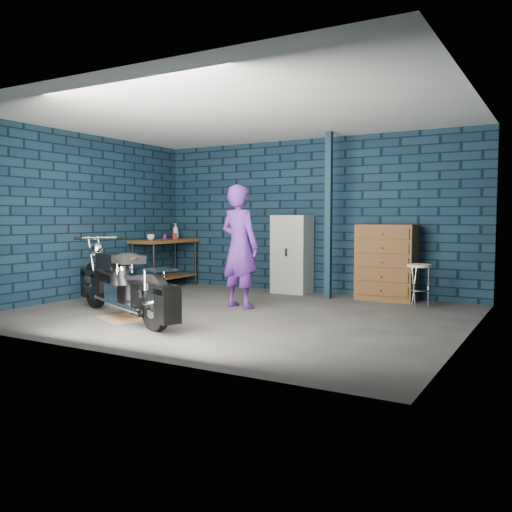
{
  "coord_description": "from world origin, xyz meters",
  "views": [
    {
      "loc": [
        3.91,
        -6.28,
        1.31
      ],
      "look_at": [
        0.14,
        0.3,
        0.78
      ],
      "focal_mm": 38.0,
      "sensor_mm": 36.0,
      "label": 1
    }
  ],
  "objects_px": {
    "motorcycle": "(123,279)",
    "person": "(240,247)",
    "locker": "(292,254)",
    "workbench": "(165,263)",
    "tool_chest": "(386,262)",
    "shop_stool": "(419,286)",
    "storage_bin": "(149,283)"
  },
  "relations": [
    {
      "from": "motorcycle",
      "to": "person",
      "type": "bearing_deg",
      "value": 84.67
    },
    {
      "from": "motorcycle",
      "to": "locker",
      "type": "relative_size",
      "value": 1.75
    },
    {
      "from": "workbench",
      "to": "tool_chest",
      "type": "relative_size",
      "value": 1.16
    },
    {
      "from": "workbench",
      "to": "person",
      "type": "bearing_deg",
      "value": -27.83
    },
    {
      "from": "workbench",
      "to": "shop_stool",
      "type": "distance_m",
      "value": 4.74
    },
    {
      "from": "motorcycle",
      "to": "person",
      "type": "height_order",
      "value": "person"
    },
    {
      "from": "motorcycle",
      "to": "tool_chest",
      "type": "relative_size",
      "value": 1.97
    },
    {
      "from": "motorcycle",
      "to": "locker",
      "type": "bearing_deg",
      "value": 99.96
    },
    {
      "from": "motorcycle",
      "to": "person",
      "type": "xyz_separation_m",
      "value": [
        0.86,
        1.51,
        0.37
      ]
    },
    {
      "from": "locker",
      "to": "motorcycle",
      "type": "bearing_deg",
      "value": -104.42
    },
    {
      "from": "locker",
      "to": "workbench",
      "type": "bearing_deg",
      "value": -168.86
    },
    {
      "from": "storage_bin",
      "to": "locker",
      "type": "relative_size",
      "value": 0.32
    },
    {
      "from": "locker",
      "to": "shop_stool",
      "type": "bearing_deg",
      "value": -11.08
    },
    {
      "from": "tool_chest",
      "to": "storage_bin",
      "type": "bearing_deg",
      "value": -166.53
    },
    {
      "from": "person",
      "to": "storage_bin",
      "type": "relative_size",
      "value": 4.08
    },
    {
      "from": "motorcycle",
      "to": "shop_stool",
      "type": "xyz_separation_m",
      "value": [
        3.14,
        2.83,
        -0.21
      ]
    },
    {
      "from": "workbench",
      "to": "tool_chest",
      "type": "distance_m",
      "value": 4.14
    },
    {
      "from": "storage_bin",
      "to": "tool_chest",
      "type": "bearing_deg",
      "value": 13.47
    },
    {
      "from": "shop_stool",
      "to": "person",
      "type": "bearing_deg",
      "value": -149.88
    },
    {
      "from": "person",
      "to": "storage_bin",
      "type": "xyz_separation_m",
      "value": [
        -2.43,
        0.79,
        -0.76
      ]
    },
    {
      "from": "tool_chest",
      "to": "shop_stool",
      "type": "distance_m",
      "value": 0.82
    },
    {
      "from": "storage_bin",
      "to": "person",
      "type": "bearing_deg",
      "value": -18.1
    },
    {
      "from": "motorcycle",
      "to": "tool_chest",
      "type": "xyz_separation_m",
      "value": [
        2.52,
        3.28,
        0.08
      ]
    },
    {
      "from": "storage_bin",
      "to": "tool_chest",
      "type": "distance_m",
      "value": 4.23
    },
    {
      "from": "locker",
      "to": "shop_stool",
      "type": "relative_size",
      "value": 2.14
    },
    {
      "from": "workbench",
      "to": "motorcycle",
      "type": "relative_size",
      "value": 0.59
    },
    {
      "from": "storage_bin",
      "to": "shop_stool",
      "type": "xyz_separation_m",
      "value": [
        4.72,
        0.53,
        0.18
      ]
    },
    {
      "from": "shop_stool",
      "to": "motorcycle",
      "type": "bearing_deg",
      "value": -137.98
    },
    {
      "from": "workbench",
      "to": "storage_bin",
      "type": "height_order",
      "value": "workbench"
    },
    {
      "from": "person",
      "to": "tool_chest",
      "type": "xyz_separation_m",
      "value": [
        1.66,
        1.77,
        -0.29
      ]
    },
    {
      "from": "person",
      "to": "shop_stool",
      "type": "relative_size",
      "value": 2.81
    },
    {
      "from": "person",
      "to": "shop_stool",
      "type": "xyz_separation_m",
      "value": [
        2.28,
        1.32,
        -0.58
      ]
    }
  ]
}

